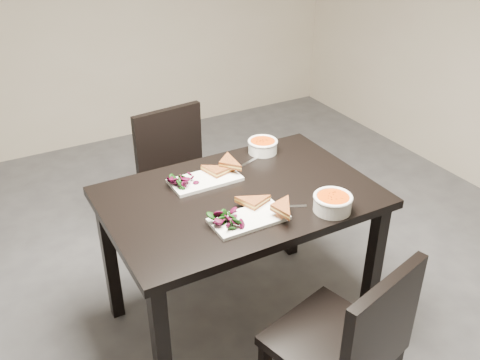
{
  "coord_description": "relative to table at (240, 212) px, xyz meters",
  "views": [
    {
      "loc": [
        -0.66,
        -1.71,
        1.99
      ],
      "look_at": [
        0.33,
        0.07,
        0.82
      ],
      "focal_mm": 39.93,
      "sensor_mm": 36.0,
      "label": 1
    }
  ],
  "objects": [
    {
      "name": "chair_far",
      "position": [
        0.01,
        0.74,
        -0.17
      ],
      "size": [
        0.46,
        0.46,
        0.85
      ],
      "rotation": [
        0.0,
        0.0,
        0.11
      ],
      "color": "black",
      "rests_on": "ground"
    },
    {
      "name": "ground",
      "position": [
        -0.33,
        -0.07,
        -0.65
      ],
      "size": [
        5.0,
        5.0,
        0.0
      ],
      "primitive_type": "plane",
      "color": "#47474C",
      "rests_on": "ground"
    },
    {
      "name": "soup_bowl_near",
      "position": [
        0.27,
        -0.31,
        0.14
      ],
      "size": [
        0.17,
        0.17,
        0.07
      ],
      "color": "white",
      "rests_on": "table"
    },
    {
      "name": "chair_near",
      "position": [
        0.05,
        -0.74,
        -0.17
      ],
      "size": [
        0.51,
        0.51,
        0.85
      ],
      "rotation": [
        0.0,
        0.0,
        0.26
      ],
      "color": "black",
      "rests_on": "ground"
    },
    {
      "name": "salad_far",
      "position": [
        -0.19,
        0.17,
        0.14
      ],
      "size": [
        0.1,
        0.09,
        0.04
      ],
      "primitive_type": null,
      "color": "black",
      "rests_on": "plate_far"
    },
    {
      "name": "cutlery_far",
      "position": [
        0.15,
        0.23,
        0.1
      ],
      "size": [
        0.17,
        0.08,
        0.0
      ],
      "primitive_type": "cube",
      "rotation": [
        0.0,
        0.0,
        0.35
      ],
      "color": "silver",
      "rests_on": "table"
    },
    {
      "name": "sandwich_near",
      "position": [
        -0.01,
        -0.19,
        0.14
      ],
      "size": [
        0.19,
        0.17,
        0.05
      ],
      "primitive_type": null,
      "rotation": [
        0.0,
        0.0,
        0.36
      ],
      "color": "#A45522",
      "rests_on": "plate_near"
    },
    {
      "name": "sandwich_far",
      "position": [
        -0.02,
        0.16,
        0.14
      ],
      "size": [
        0.19,
        0.16,
        0.05
      ],
      "primitive_type": null,
      "rotation": [
        0.0,
        0.0,
        0.24
      ],
      "color": "#A45522",
      "rests_on": "plate_far"
    },
    {
      "name": "cutlery_near",
      "position": [
        0.12,
        -0.19,
        0.1
      ],
      "size": [
        0.17,
        0.09,
        0.0
      ],
      "primitive_type": "cube",
      "rotation": [
        0.0,
        0.0,
        -0.42
      ],
      "color": "silver",
      "rests_on": "table"
    },
    {
      "name": "table",
      "position": [
        0.0,
        0.0,
        0.0
      ],
      "size": [
        1.2,
        0.8,
        0.75
      ],
      "color": "black",
      "rests_on": "ground"
    },
    {
      "name": "plate_far",
      "position": [
        -0.09,
        0.17,
        0.11
      ],
      "size": [
        0.33,
        0.16,
        0.02
      ],
      "primitive_type": "cube",
      "color": "white",
      "rests_on": "table"
    },
    {
      "name": "plate_near",
      "position": [
        -0.07,
        -0.21,
        0.11
      ],
      "size": [
        0.32,
        0.16,
        0.02
      ],
      "primitive_type": "cube",
      "color": "white",
      "rests_on": "table"
    },
    {
      "name": "salad_near",
      "position": [
        -0.17,
        -0.21,
        0.14
      ],
      "size": [
        0.1,
        0.09,
        0.04
      ],
      "primitive_type": null,
      "color": "black",
      "rests_on": "plate_near"
    },
    {
      "name": "soup_bowl_far",
      "position": [
        0.3,
        0.3,
        0.14
      ],
      "size": [
        0.15,
        0.15,
        0.07
      ],
      "color": "white",
      "rests_on": "table"
    }
  ]
}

